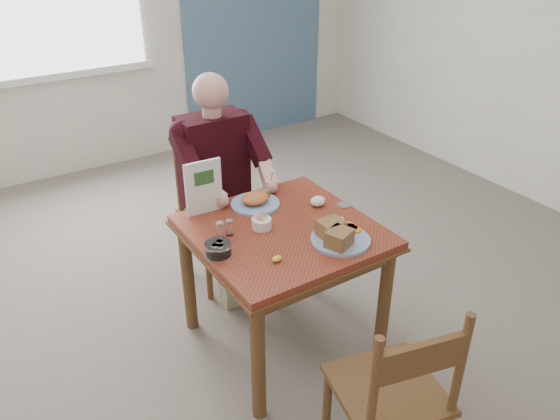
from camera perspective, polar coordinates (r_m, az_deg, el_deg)
floor at (r=3.26m, az=0.27°, el=-13.29°), size 6.00×6.00×0.00m
wall_back at (r=5.25m, az=-18.92°, el=18.86°), size 5.50×0.00×5.50m
lemon_wedge at (r=2.55m, az=-0.31°, el=-5.11°), size 0.06×0.05×0.03m
napkin at (r=3.01m, az=3.98°, el=0.93°), size 0.10×0.08×0.06m
metal_dish at (r=3.04m, az=6.68°, el=0.52°), size 0.10×0.10×0.01m
table at (r=2.87m, az=0.30°, el=-3.81°), size 0.92×0.92×0.75m
chair_far at (r=3.55m, az=-6.74°, el=-0.10°), size 0.42×0.42×0.95m
chair_near at (r=2.36m, az=11.76°, el=-18.44°), size 0.51×0.51×0.95m
diner at (r=3.33m, az=-6.37°, el=4.27°), size 0.53×0.56×1.39m
near_plate at (r=2.69m, az=6.05°, el=-2.63°), size 0.36×0.36×0.10m
far_plate at (r=3.02m, az=-2.56°, el=1.01°), size 0.33×0.33×0.07m
caddy at (r=2.80m, az=-1.93°, el=-1.38°), size 0.11×0.11×0.08m
shakers at (r=2.74m, az=-5.80°, el=-1.94°), size 0.09×0.05×0.08m
creamer at (r=2.61m, az=-6.49°, el=-4.02°), size 0.15×0.15×0.06m
menu at (r=2.91m, az=-7.99°, el=2.40°), size 0.20×0.03×0.30m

